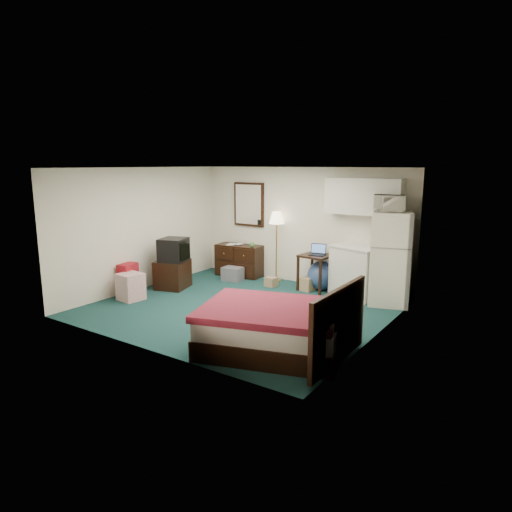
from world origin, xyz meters
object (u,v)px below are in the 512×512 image
Objects in this scene: floor_lamp at (276,247)px; fridge at (391,259)px; dresser at (239,260)px; kitchen_counter at (358,272)px; suitcase at (128,279)px; bed at (273,329)px; tv_stand at (173,274)px; desk at (316,272)px.

fridge is at bearing -5.87° from floor_lamp.
dresser is 2.93m from kitchen_counter.
fridge is 2.71× the size of suitcase.
floor_lamp is at bearing 103.54° from bed.
dresser is at bearing 55.23° from tv_stand.
bed is (-0.65, -3.03, -0.55)m from fridge.
floor_lamp is at bearing 175.02° from desk.
floor_lamp is 2.40× the size of tv_stand.
bed is 3.81m from tv_stand.
suitcase is (-3.83, 0.71, 0.01)m from bed.
floor_lamp reaches higher than dresser.
desk is 0.39× the size of bed.
desk is at bearing 160.75° from fridge.
floor_lamp is at bearing 43.58° from suitcase.
suitcase reaches higher than bed.
suitcase is (-2.94, -2.39, -0.06)m from desk.
dresser is at bearing -175.83° from floor_lamp.
dresser is at bearing -178.19° from desk.
fridge is at bearing 2.45° from tv_stand.
fridge is 3.15m from bed.
tv_stand is 0.94m from suitcase.
floor_lamp is 2.64m from fridge.
floor_lamp is at bearing -1.55° from dresser.
bed is (0.90, -3.10, -0.07)m from desk.
floor_lamp is at bearing 32.18° from tv_stand.
kitchen_counter is 0.52× the size of bed.
dresser reaches higher than bed.
bed is (0.01, -3.14, -0.19)m from kitchen_counter.
kitchen_counter is at bearing 154.17° from fridge.
desk is at bearing -10.35° from floor_lamp.
kitchen_counter is 1.56× the size of suitcase.
dresser is 0.69× the size of floor_lamp.
kitchen_counter is at bearing 21.65° from suitcase.
tv_stand is at bearing 138.19° from bed.
kitchen_counter is 3.80m from tv_stand.
tv_stand is at bearing -143.85° from desk.
dresser is 2.68m from suitcase.
dresser is at bearing 59.61° from suitcase.
kitchen_counter is 4.53m from suitcase.
desk is 3.79m from suitcase.
dresser is 0.56× the size of bed.
floor_lamp is 1.99m from kitchen_counter.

